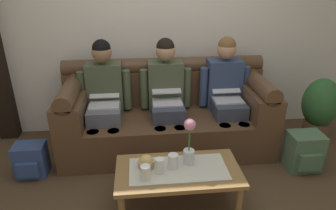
# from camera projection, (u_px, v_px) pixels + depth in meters

# --- Properties ---
(back_wall_patterned) EXTENTS (6.00, 0.12, 2.90)m
(back_wall_patterned) POSITION_uv_depth(u_px,v_px,m) (162.00, 10.00, 3.46)
(back_wall_patterned) COLOR silver
(back_wall_patterned) RESTS_ON ground_plane
(couch) EXTENTS (2.25, 0.88, 0.96)m
(couch) POSITION_uv_depth(u_px,v_px,m) (166.00, 115.00, 3.42)
(couch) COLOR #513823
(couch) RESTS_ON ground_plane
(person_left) EXTENTS (0.56, 0.67, 1.22)m
(person_left) POSITION_uv_depth(u_px,v_px,m) (104.00, 94.00, 3.24)
(person_left) COLOR #595B66
(person_left) RESTS_ON ground_plane
(person_middle) EXTENTS (0.56, 0.67, 1.22)m
(person_middle) POSITION_uv_depth(u_px,v_px,m) (166.00, 92.00, 3.30)
(person_middle) COLOR #383D4C
(person_middle) RESTS_ON ground_plane
(person_right) EXTENTS (0.56, 0.67, 1.22)m
(person_right) POSITION_uv_depth(u_px,v_px,m) (226.00, 89.00, 3.36)
(person_right) COLOR #383D4C
(person_right) RESTS_ON ground_plane
(coffee_table) EXTENTS (1.03, 0.53, 0.38)m
(coffee_table) POSITION_uv_depth(u_px,v_px,m) (178.00, 174.00, 2.52)
(coffee_table) COLOR olive
(coffee_table) RESTS_ON ground_plane
(flower_vase) EXTENTS (0.10, 0.10, 0.41)m
(flower_vase) POSITION_uv_depth(u_px,v_px,m) (189.00, 143.00, 2.49)
(flower_vase) COLOR silver
(flower_vase) RESTS_ON coffee_table
(snack_bowl) EXTENTS (0.14, 0.14, 0.11)m
(snack_bowl) POSITION_uv_depth(u_px,v_px,m) (146.00, 162.00, 2.51)
(snack_bowl) COLOR tan
(snack_bowl) RESTS_ON coffee_table
(cup_near_left) EXTENTS (0.08, 0.08, 0.12)m
(cup_near_left) POSITION_uv_depth(u_px,v_px,m) (173.00, 161.00, 2.49)
(cup_near_left) COLOR white
(cup_near_left) RESTS_ON coffee_table
(cup_near_right) EXTENTS (0.07, 0.07, 0.13)m
(cup_near_right) POSITION_uv_depth(u_px,v_px,m) (159.00, 166.00, 2.43)
(cup_near_right) COLOR white
(cup_near_right) RESTS_ON coffee_table
(cup_far_center) EXTENTS (0.08, 0.08, 0.12)m
(cup_far_center) POSITION_uv_depth(u_px,v_px,m) (146.00, 172.00, 2.36)
(cup_far_center) COLOR white
(cup_far_center) RESTS_ON coffee_table
(backpack_left) EXTENTS (0.29, 0.26, 0.33)m
(backpack_left) POSITION_uv_depth(u_px,v_px,m) (31.00, 160.00, 2.98)
(backpack_left) COLOR #33477A
(backpack_left) RESTS_ON ground_plane
(backpack_right) EXTENTS (0.33, 0.29, 0.39)m
(backpack_right) POSITION_uv_depth(u_px,v_px,m) (304.00, 152.00, 3.06)
(backpack_right) COLOR #4C6B4C
(backpack_right) RESTS_ON ground_plane
(potted_plant) EXTENTS (0.40, 0.40, 0.78)m
(potted_plant) POSITION_uv_depth(u_px,v_px,m) (320.00, 108.00, 3.45)
(potted_plant) COLOR brown
(potted_plant) RESTS_ON ground_plane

